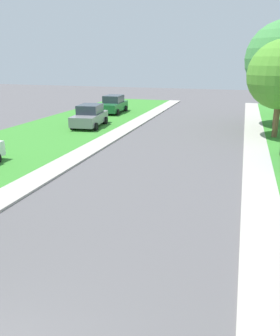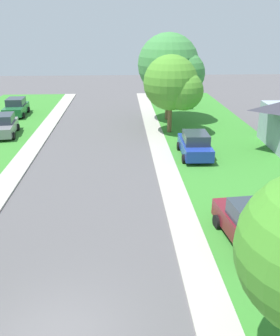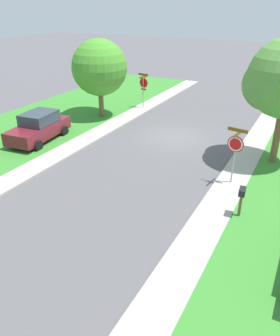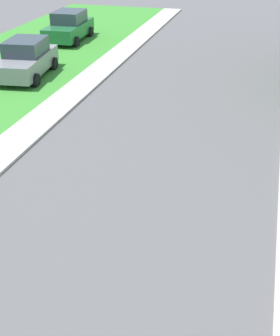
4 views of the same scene
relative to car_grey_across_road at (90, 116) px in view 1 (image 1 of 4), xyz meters
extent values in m
cube|color=#ADA89E|center=(12.37, -8.98, -0.82)|extent=(1.40, 56.00, 0.10)
cube|color=#ADA89E|center=(2.97, -8.98, -0.82)|extent=(1.40, 56.00, 0.10)
cube|color=gray|center=(0.01, -0.05, -0.17)|extent=(2.32, 4.49, 0.76)
cube|color=#2D3842|center=(-0.02, 0.15, 0.55)|extent=(1.85, 2.28, 0.68)
cylinder|color=black|center=(1.06, -1.26, -0.55)|extent=(0.32, 0.66, 0.64)
cylinder|color=black|center=(-0.72, -1.49, -0.55)|extent=(0.32, 0.66, 0.64)
cylinder|color=black|center=(0.74, 1.38, -0.55)|extent=(0.32, 0.66, 0.64)
cylinder|color=black|center=(-1.05, 1.16, -0.55)|extent=(0.32, 0.66, 0.64)
cube|color=#1E6033|center=(-0.86, 7.05, -0.17)|extent=(2.01, 4.39, 0.76)
cube|color=#2D3842|center=(-0.87, 7.25, 0.55)|extent=(1.70, 2.18, 0.68)
cylinder|color=black|center=(0.11, 5.77, -0.55)|extent=(0.27, 0.65, 0.64)
cylinder|color=black|center=(-1.69, 5.68, -0.55)|extent=(0.27, 0.65, 0.64)
cylinder|color=black|center=(-0.03, 8.43, -0.55)|extent=(0.27, 0.65, 0.64)
cylinder|color=black|center=(-1.83, 8.34, -0.55)|extent=(0.27, 0.65, 0.64)
cylinder|color=brown|center=(13.95, 4.69, 0.73)|extent=(0.36, 0.36, 3.21)
cylinder|color=brown|center=(13.62, 0.27, 0.43)|extent=(0.36, 0.36, 2.61)
camera|label=1|loc=(11.38, -23.28, 4.18)|focal=35.00mm
camera|label=2|loc=(9.64, -28.93, 7.50)|focal=38.42mm
camera|label=3|loc=(0.24, -2.19, 6.89)|focal=36.11mm
camera|label=4|loc=(10.98, -19.67, 6.06)|focal=50.85mm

